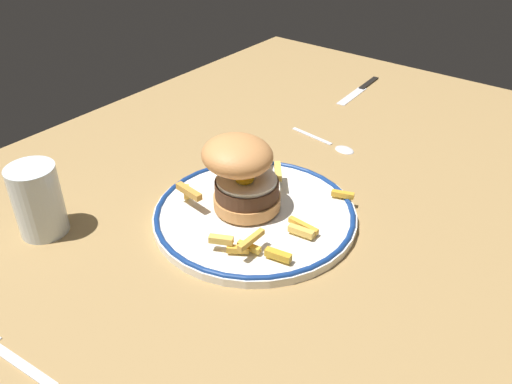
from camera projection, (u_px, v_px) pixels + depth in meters
The scene contains 8 objects.
ground_plane at pixel (249, 235), 74.99cm from camera, with size 145.43×96.04×4.00cm, color #987747.
dinner_plate at pixel (256, 214), 74.28cm from camera, with size 28.69×28.69×1.60cm.
burger at pixel (242, 173), 71.68cm from camera, with size 12.65×12.81×10.92cm.
fries_pile at pixel (257, 205), 73.12cm from camera, with size 22.71×22.16×2.83cm.
water_glass at pixel (39, 204), 70.10cm from camera, with size 6.42×6.42×10.04cm.
fork at pixel (5, 353), 54.74cm from camera, with size 2.73×14.47×0.36cm.
knife at pixel (362, 88), 114.71cm from camera, with size 18.06×2.52×0.70cm.
spoon at pixel (336, 145), 92.52cm from camera, with size 3.45×13.41×0.90cm.
Camera 1 is at (-46.20, -37.17, 44.31)cm, focal length 36.94 mm.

